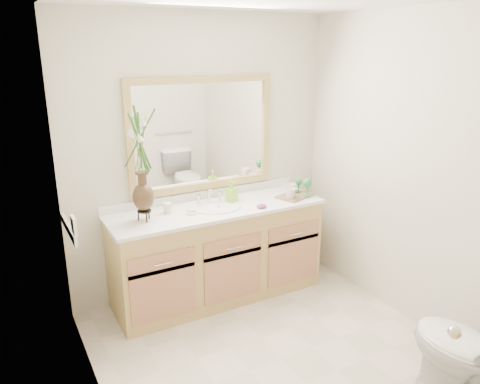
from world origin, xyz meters
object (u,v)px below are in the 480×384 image
toilet (469,357)px  tray (295,196)px  soap_bottle (232,192)px  flower_vase (140,152)px  tumbler (167,208)px

toilet → tray: 1.92m
soap_bottle → tray: bearing=-32.8°
tray → flower_vase: bearing=158.0°
flower_vase → tumbler: flower_vase is taller
tumbler → soap_bottle: 0.59m
tumbler → soap_bottle: soap_bottle is taller
flower_vase → tumbler: 0.55m
tray → tumbler: bearing=154.0°
toilet → soap_bottle: 2.15m
toilet → tumbler: tumbler is taller
tumbler → flower_vase: bearing=-161.5°
soap_bottle → tray: size_ratio=0.51×
toilet → tumbler: size_ratio=8.70×
soap_bottle → tray: (0.56, -0.15, -0.07)m
tray → toilet: bearing=-110.2°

